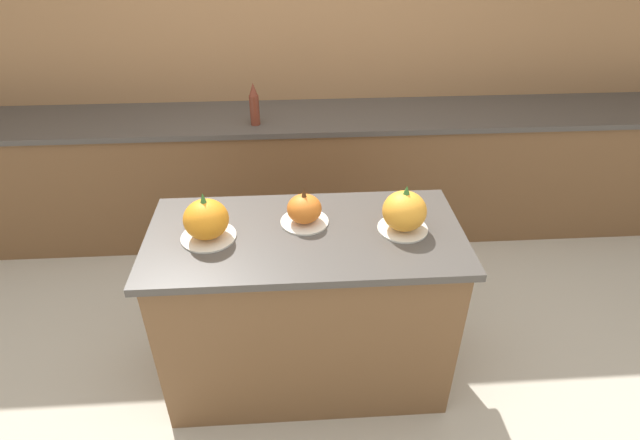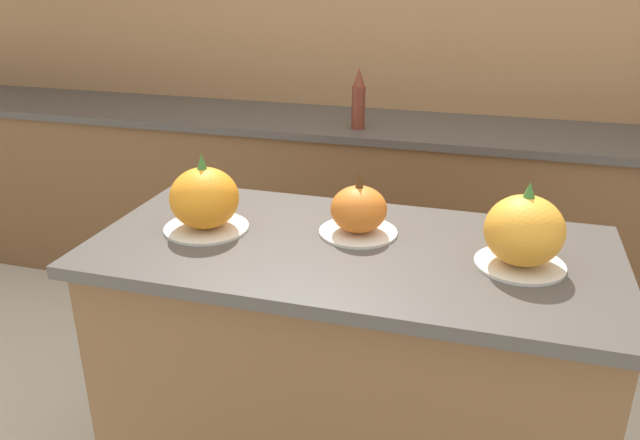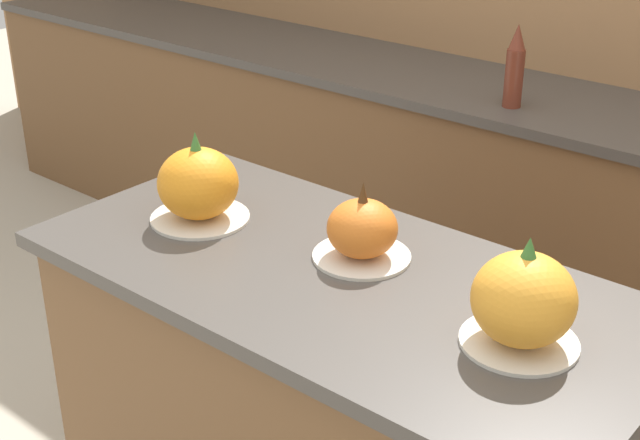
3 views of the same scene
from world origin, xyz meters
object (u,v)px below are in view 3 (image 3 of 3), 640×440
pumpkin_cake_right (522,302)px  bottle_tall (515,68)px  pumpkin_cake_center (364,232)px  pumpkin_cake_left (198,185)px

pumpkin_cake_right → bottle_tall: 1.42m
pumpkin_cake_center → bottle_tall: size_ratio=0.80×
bottle_tall → pumpkin_cake_left: bearing=-96.8°
pumpkin_cake_center → bottle_tall: 1.18m
pumpkin_cake_left → pumpkin_cake_right: pumpkin_cake_left is taller
pumpkin_cake_left → bottle_tall: 1.25m
pumpkin_cake_right → pumpkin_cake_center: bearing=168.4°
pumpkin_cake_left → bottle_tall: size_ratio=0.88×
pumpkin_cake_center → pumpkin_cake_right: pumpkin_cake_right is taller
pumpkin_cake_center → bottle_tall: bearing=103.4°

